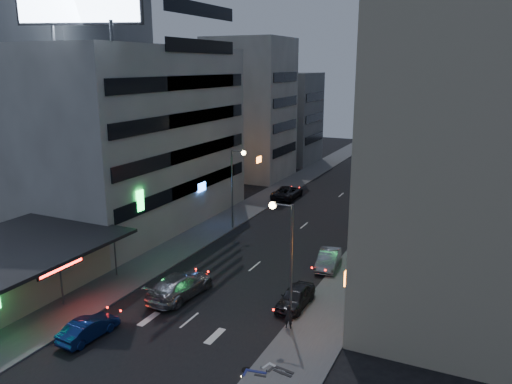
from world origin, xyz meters
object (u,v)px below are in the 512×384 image
Objects in this scene: parked_car_right_near at (295,297)px; scooter_black_b at (295,363)px; person at (288,316)px; scooter_silver_b at (288,362)px; road_car_silver at (180,285)px; parked_car_left at (287,192)px; parked_car_right_mid at (328,259)px; road_car_blue at (89,328)px; parked_car_right_far at (365,216)px; scooter_blue at (268,363)px.

parked_car_right_near reaches higher than scooter_black_b.
scooter_silver_b is at bearing 98.51° from person.
scooter_black_b reaches higher than scooter_silver_b.
person is (8.77, -1.02, 0.06)m from road_car_silver.
parked_car_left is at bearing 31.19° from scooter_black_b.
scooter_silver_b is (2.35, -14.95, -0.05)m from parked_car_right_mid.
scooter_black_b is 1.06× the size of scooter_silver_b.
parked_car_right_mid is 10.71m from person.
road_car_silver is at bearing -101.17° from road_car_blue.
parked_car_left is 28.76m from road_car_silver.
road_car_blue is 7.40m from road_car_silver.
person is at bearing -146.47° from road_car_blue.
parked_car_left is 31.92m from person.
road_car_blue is at bearing -113.00° from parked_car_right_far.
scooter_silver_b is (1.65, -4.26, -0.24)m from person.
scooter_silver_b is (2.35, -7.33, -0.05)m from parked_car_right_near.
scooter_silver_b is (2.35, -27.98, -0.10)m from parked_car_right_far.
parked_car_left is at bearing 147.68° from parked_car_right_far.
parked_car_left is 1.08× the size of parked_car_right_far.
scooter_silver_b is at bearing 98.08° from scooter_black_b.
scooter_black_b is (2.78, -27.99, -0.07)m from parked_car_right_far.
road_car_blue is at bearing -128.28° from parked_car_right_mid.
scooter_blue is (1.43, -28.58, -0.11)m from parked_car_right_far.
person is (10.66, 6.13, 0.26)m from road_car_blue.
parked_car_left is at bearing 36.14° from scooter_silver_b.
parked_car_left reaches higher than road_car_blue.
parked_car_right_mid is 19.53m from road_car_blue.
parked_car_right_near is at bearing -133.65° from road_car_blue.
person reaches higher than road_car_blue.
road_car_silver reaches higher than parked_car_right_mid.
parked_car_left reaches higher than parked_car_right_near.
road_car_silver is at bearing -137.50° from parked_car_right_mid.
parked_car_left is 36.49m from scooter_silver_b.
parked_car_right_mid is at bearing 90.88° from parked_car_right_near.
scooter_blue is at bearing 151.88° from road_car_silver.
parked_car_right_near is 2.21× the size of scooter_black_b.
scooter_blue is at bearing 137.57° from scooter_silver_b.
scooter_silver_b is at bearing 156.75° from road_car_silver.
road_car_blue is at bearing 89.81° from parked_car_left.
scooter_blue is (1.44, -15.55, -0.06)m from parked_car_right_mid.
parked_car_left reaches higher than parked_car_right_mid.
parked_car_right_mid is at bearing -3.63° from scooter_blue.
scooter_blue is 1.09m from scooter_silver_b.
scooter_black_b reaches higher than scooter_blue.
person is (0.70, -3.06, 0.19)m from parked_car_right_near.
scooter_blue is at bearing -91.68° from parked_car_right_far.
parked_car_right_mid is 15.21m from scooter_black_b.
parked_car_right_mid is 0.75× the size of road_car_silver.
person is 4.58m from scooter_silver_b.
person reaches higher than scooter_black_b.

